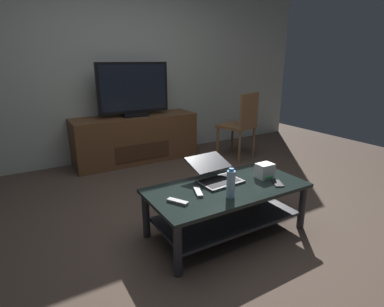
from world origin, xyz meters
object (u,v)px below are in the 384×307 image
Objects in this scene: tv_remote at (198,192)px; router_box at (265,171)px; dining_chair at (241,122)px; water_bottle_near at (231,184)px; coffee_table at (226,201)px; cell_phone at (277,183)px; media_cabinet at (136,138)px; television at (134,91)px; laptop at (215,174)px; soundbar_remote at (178,202)px.

router_box is at bearing 18.85° from tv_remote.
water_bottle_near is (-1.48, -1.68, -0.02)m from dining_chair.
cell_phone is (0.39, -0.17, 0.13)m from coffee_table.
tv_remote is (-0.31, -2.18, 0.10)m from media_cabinet.
coffee_table is 0.76× the size of media_cabinet.
media_cabinet is 12.20× the size of cell_phone.
media_cabinet is 1.74× the size of television.
laptop is (-0.01, 0.16, 0.18)m from coffee_table.
soundbar_remote is at bearing 162.76° from water_bottle_near.
media_cabinet is at bearing 152.91° from dining_chair.
media_cabinet is at bearing 88.64° from laptop.
router_box reaches higher than coffee_table.
television is at bearing 99.27° from router_box.
router_box reaches higher than soundbar_remote.
coffee_table is 0.50m from soundbar_remote.
laptop is at bearing -135.87° from dining_chair.
television is 6.15× the size of soundbar_remote.
water_bottle_near reaches higher than laptop.
coffee_table is 8.08× the size of soundbar_remote.
tv_remote is (-1.65, -1.50, -0.12)m from dining_chair.
soundbar_remote reaches higher than cell_phone.
media_cabinet is at bearing 88.93° from coffee_table.
laptop is at bearing 167.89° from cell_phone.
television is 2.43m from cell_phone.
router_box is at bearing 18.43° from water_bottle_near.
water_bottle_near is at bearing -131.41° from dining_chair.
tv_remote is (-0.27, 0.01, 0.14)m from coffee_table.
laptop is at bearing 50.25° from tv_remote.
water_bottle_near is (-0.14, -2.34, -0.47)m from television.
dining_chair is 2.23m from tv_remote.
laptop is (-0.05, -2.01, -0.52)m from television.
coffee_table is 2.28m from television.
router_box reaches higher than tv_remote.
television is at bearing 86.58° from water_bottle_near.
dining_chair is at bearing 47.46° from coffee_table.
soundbar_remote is (-0.48, -0.06, 0.14)m from coffee_table.
water_bottle_near is at bearing -152.12° from cell_phone.
laptop is (-1.39, -1.35, -0.07)m from dining_chair.
coffee_table is at bearing -176.12° from cell_phone.
television reaches higher than media_cabinet.
dining_chair is 5.96× the size of tv_remote.
router_box reaches higher than cell_phone.
media_cabinet is 10.68× the size of tv_remote.
media_cabinet reaches higher than laptop.
coffee_table is at bearing -23.65° from soundbar_remote.
laptop reaches higher than cell_phone.
laptop is at bearing 74.54° from water_bottle_near.
laptop is at bearing -91.37° from television.
media_cabinet is 1.52m from dining_chair.
television is 1.56m from dining_chair.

